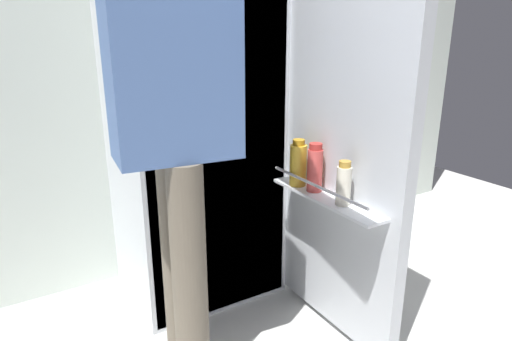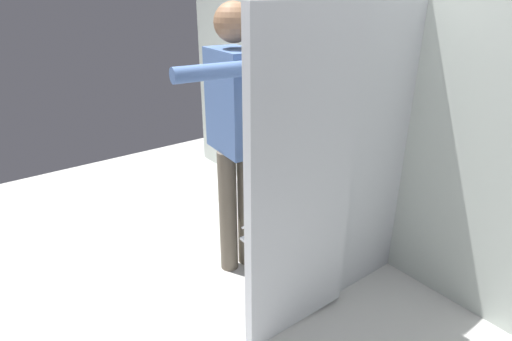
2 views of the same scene
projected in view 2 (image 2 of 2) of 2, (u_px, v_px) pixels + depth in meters
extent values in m
plane|color=silver|center=(267.00, 283.00, 2.71)|extent=(5.62, 5.62, 0.00)
cube|color=beige|center=(373.00, 78.00, 2.69)|extent=(4.40, 0.10, 2.50)
cube|color=silver|center=(334.00, 140.00, 2.65)|extent=(0.69, 0.56, 1.79)
cube|color=white|center=(302.00, 149.00, 2.49)|extent=(0.65, 0.01, 1.75)
cube|color=white|center=(308.00, 139.00, 2.50)|extent=(0.61, 0.09, 0.01)
cube|color=silver|center=(302.00, 186.00, 2.04)|extent=(0.06, 0.68, 1.71)
cube|color=white|center=(290.00, 225.00, 2.20)|extent=(0.11, 0.58, 0.01)
cylinder|color=silver|center=(284.00, 212.00, 2.21)|extent=(0.01, 0.56, 0.01)
cylinder|color=gold|center=(312.00, 200.00, 2.27)|extent=(0.07, 0.07, 0.18)
cylinder|color=#BC8419|center=(313.00, 184.00, 2.23)|extent=(0.05, 0.05, 0.02)
cylinder|color=#EDE5CC|center=(276.00, 218.00, 2.11)|extent=(0.06, 0.06, 0.15)
cylinder|color=#B78933|center=(277.00, 203.00, 2.08)|extent=(0.04, 0.04, 0.02)
cylinder|color=#DB4C47|center=(302.00, 206.00, 2.20)|extent=(0.06, 0.06, 0.18)
cylinder|color=#B22D28|center=(303.00, 189.00, 2.16)|extent=(0.05, 0.05, 0.03)
cylinder|color=#4C7F3D|center=(297.00, 127.00, 2.55)|extent=(0.10, 0.10, 0.10)
cylinder|color=#665B4C|center=(246.00, 207.00, 2.77)|extent=(0.12, 0.12, 0.86)
cylinder|color=#665B4C|center=(228.00, 213.00, 2.71)|extent=(0.12, 0.12, 0.86)
cube|color=#4C6BA3|center=(235.00, 102.00, 2.44)|extent=(0.41, 0.26, 0.61)
sphere|color=#936B4C|center=(233.00, 22.00, 2.27)|extent=(0.22, 0.22, 0.22)
cylinder|color=#4C6BA3|center=(263.00, 101.00, 2.55)|extent=(0.08, 0.08, 0.57)
cylinder|color=#4C6BA3|center=(227.00, 70.00, 2.03)|extent=(0.14, 0.58, 0.08)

